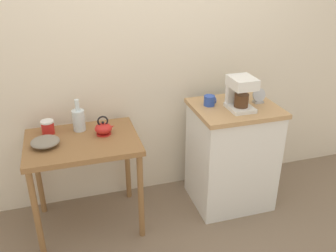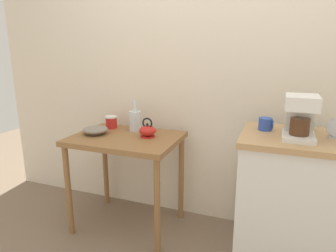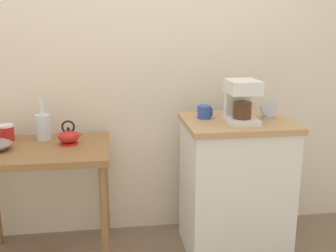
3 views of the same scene
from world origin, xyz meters
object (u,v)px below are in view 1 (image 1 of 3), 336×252
glass_carafe_vase (79,119)px  mug_dark_teal (234,94)px  canister_enamel (48,127)px  coffee_maker (240,91)px  mug_blue (210,101)px  teakettle (104,128)px  table_clock (259,96)px  bowl_stoneware (45,142)px

glass_carafe_vase → mug_dark_teal: 1.27m
canister_enamel → coffee_maker: bearing=-10.2°
mug_dark_teal → canister_enamel: bearing=177.9°
mug_blue → canister_enamel: bearing=173.8°
teakettle → table_clock: size_ratio=1.30×
bowl_stoneware → canister_enamel: bearing=84.3°
coffee_maker → mug_dark_teal: 0.24m
canister_enamel → mug_dark_teal: bearing=-2.1°
bowl_stoneware → canister_enamel: size_ratio=1.93×
coffee_maker → table_clock: coffee_maker is taller
coffee_maker → mug_dark_teal: size_ratio=2.96×
canister_enamel → coffee_maker: 1.48m
table_clock → canister_enamel: bearing=173.2°
glass_carafe_vase → mug_dark_teal: (1.27, -0.05, 0.09)m
canister_enamel → coffee_maker: (1.44, -0.26, 0.22)m
bowl_stoneware → teakettle: bearing=9.8°
bowl_stoneware → mug_blue: size_ratio=2.12×
bowl_stoneware → table_clock: table_clock is taller
mug_dark_teal → bowl_stoneware: bearing=-174.2°
coffee_maker → canister_enamel: bearing=169.8°
canister_enamel → coffee_maker: coffee_maker is taller
glass_carafe_vase → coffee_maker: (1.21, -0.25, 0.19)m
teakettle → table_clock: table_clock is taller
canister_enamel → bowl_stoneware: bearing=-95.7°
coffee_maker → table_clock: (0.21, 0.06, -0.09)m
teakettle → coffee_maker: (1.04, -0.12, 0.23)m
bowl_stoneware → mug_blue: 1.28m
bowl_stoneware → mug_blue: mug_blue is taller
coffee_maker → mug_blue: 0.25m
teakettle → table_clock: 1.26m
teakettle → mug_dark_teal: 1.11m
table_clock → teakettle: bearing=177.2°
teakettle → mug_blue: bearing=0.1°
bowl_stoneware → glass_carafe_vase: size_ratio=0.80×
teakettle → table_clock: (1.25, -0.06, 0.14)m
glass_carafe_vase → coffee_maker: coffee_maker is taller
bowl_stoneware → mug_blue: (1.27, 0.07, 0.14)m
coffee_maker → mug_blue: (-0.19, 0.12, -0.10)m
teakettle → coffee_maker: coffee_maker is taller
mug_blue → table_clock: table_clock is taller
canister_enamel → mug_dark_teal: (1.50, -0.05, 0.13)m
mug_blue → table_clock: 0.41m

